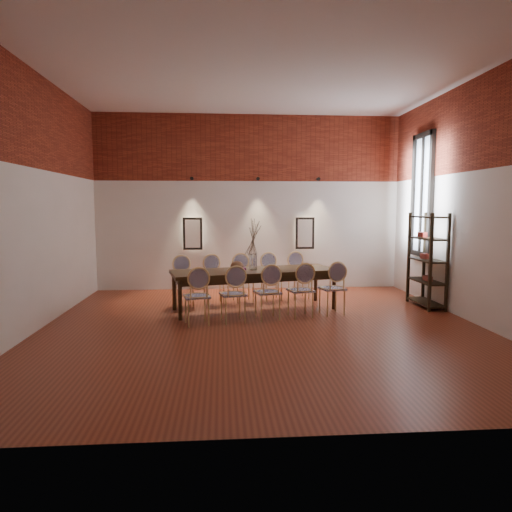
{
  "coord_description": "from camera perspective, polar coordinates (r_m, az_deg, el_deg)",
  "views": [
    {
      "loc": [
        -0.64,
        -7.08,
        1.91
      ],
      "look_at": [
        -0.04,
        0.86,
        1.05
      ],
      "focal_mm": 32.0,
      "sensor_mm": 36.0,
      "label": 1
    }
  ],
  "objects": [
    {
      "name": "spot_fixture_mid",
      "position": [
        10.56,
        0.25,
        9.63
      ],
      "size": [
        0.08,
        0.1,
        0.08
      ],
      "primitive_type": "cylinder",
      "rotation": [
        1.57,
        0.0,
        0.0
      ],
      "color": "black",
      "rests_on": "wall_back"
    },
    {
      "name": "chair_near_a",
      "position": [
        7.48,
        -7.41,
        -4.99
      ],
      "size": [
        0.53,
        0.53,
        0.94
      ],
      "primitive_type": null,
      "rotation": [
        0.0,
        0.0,
        0.22
      ],
      "color": "#DBBB76",
      "rests_on": "floor"
    },
    {
      "name": "spot_fixture_left",
      "position": [
        10.54,
        -8.02,
        9.58
      ],
      "size": [
        0.08,
        0.1,
        0.08
      ],
      "primitive_type": "cylinder",
      "rotation": [
        1.57,
        0.0,
        0.0
      ],
      "color": "black",
      "rests_on": "wall_back"
    },
    {
      "name": "brick_band_back",
      "position": [
        10.67,
        -0.88,
        13.37
      ],
      "size": [
        7.0,
        0.02,
        1.5
      ],
      "primitive_type": "cube",
      "color": "maroon",
      "rests_on": "ground"
    },
    {
      "name": "niche_left",
      "position": [
        10.57,
        -7.91,
        2.79
      ],
      "size": [
        0.36,
        0.06,
        0.66
      ],
      "primitive_type": "cube",
      "color": "#FFEAC6",
      "rests_on": "wall_back"
    },
    {
      "name": "spot_fixture_right",
      "position": [
        10.76,
        7.8,
        9.51
      ],
      "size": [
        0.08,
        0.1,
        0.08
      ],
      "primitive_type": "cylinder",
      "rotation": [
        1.57,
        0.0,
        0.0
      ],
      "color": "black",
      "rests_on": "wall_back"
    },
    {
      "name": "window_frame",
      "position": [
        9.96,
        20.02,
        7.17
      ],
      "size": [
        0.08,
        0.9,
        2.5
      ],
      "primitive_type": "cube",
      "color": "black",
      "rests_on": "wall_right"
    },
    {
      "name": "brick_band_front",
      "position": [
        3.9,
        6.06,
        26.25
      ],
      "size": [
        7.0,
        0.02,
        1.5
      ],
      "primitive_type": "cube",
      "color": "maroon",
      "rests_on": "ground"
    },
    {
      "name": "wall_back",
      "position": [
        10.65,
        -0.89,
        6.64
      ],
      "size": [
        7.0,
        0.1,
        4.0
      ],
      "primitive_type": "cube",
      "color": "silver",
      "rests_on": "ground"
    },
    {
      "name": "book",
      "position": [
        8.49,
        -2.24,
        -1.6
      ],
      "size": [
        0.29,
        0.23,
        0.03
      ],
      "primitive_type": "cube",
      "rotation": [
        0.0,
        0.0,
        0.22
      ],
      "color": "#7E1E5D",
      "rests_on": "dining_table"
    },
    {
      "name": "dining_table",
      "position": [
        8.51,
        -0.21,
        -4.24
      ],
      "size": [
        3.17,
        1.62,
        0.75
      ],
      "primitive_type": "cube",
      "rotation": [
        0.0,
        0.0,
        0.22
      ],
      "color": "#38210E",
      "rests_on": "floor"
    },
    {
      "name": "wall_left",
      "position": [
        7.66,
        -26.82,
        6.18
      ],
      "size": [
        0.1,
        7.0,
        4.0
      ],
      "primitive_type": "cube",
      "color": "silver",
      "rests_on": "ground"
    },
    {
      "name": "window_mullion",
      "position": [
        9.96,
        20.02,
        7.17
      ],
      "size": [
        0.06,
        0.06,
        2.4
      ],
      "primitive_type": "cube",
      "color": "black",
      "rests_on": "wall_right"
    },
    {
      "name": "wall_front",
      "position": [
        3.59,
        6.04,
        7.58
      ],
      "size": [
        7.0,
        0.1,
        4.0
      ],
      "primitive_type": "cube",
      "color": "silver",
      "rests_on": "ground"
    },
    {
      "name": "chair_near_b",
      "position": [
        7.6,
        -2.89,
        -4.76
      ],
      "size": [
        0.53,
        0.53,
        0.94
      ],
      "primitive_type": null,
      "rotation": [
        0.0,
        0.0,
        0.22
      ],
      "color": "#DBBB76",
      "rests_on": "floor"
    },
    {
      "name": "shelving_rack",
      "position": [
        9.31,
        20.61,
        -0.47
      ],
      "size": [
        0.39,
        1.0,
        1.8
      ],
      "primitive_type": null,
      "rotation": [
        0.0,
        0.0,
        0.01
      ],
      "color": "black",
      "rests_on": "floor"
    },
    {
      "name": "chair_far_b",
      "position": [
        9.08,
        -5.29,
        -3.0
      ],
      "size": [
        0.53,
        0.53,
        0.94
      ],
      "primitive_type": null,
      "rotation": [
        0.0,
        0.0,
        3.37
      ],
      "color": "#DBBB76",
      "rests_on": "floor"
    },
    {
      "name": "chair_near_d",
      "position": [
        7.98,
        5.58,
        -4.26
      ],
      "size": [
        0.53,
        0.53,
        0.94
      ],
      "primitive_type": null,
      "rotation": [
        0.0,
        0.0,
        0.22
      ],
      "color": "#DBBB76",
      "rests_on": "floor"
    },
    {
      "name": "wall_right",
      "position": [
        8.23,
        26.44,
        6.15
      ],
      "size": [
        0.1,
        7.0,
        4.0
      ],
      "primitive_type": "cube",
      "color": "silver",
      "rests_on": "ground"
    },
    {
      "name": "dried_branches",
      "position": [
        8.38,
        -0.36,
        2.33
      ],
      "size": [
        0.5,
        0.5,
        0.7
      ],
      "primitive_type": null,
      "color": "#433A2C",
      "rests_on": "vase"
    },
    {
      "name": "window_glass",
      "position": [
        9.97,
        20.12,
        7.16
      ],
      "size": [
        0.02,
        0.78,
        2.38
      ],
      "primitive_type": "cube",
      "color": "silver",
      "rests_on": "wall_right"
    },
    {
      "name": "bowl",
      "position": [
        8.3,
        -2.39,
        -1.26
      ],
      "size": [
        0.24,
        0.24,
        0.18
      ],
      "primitive_type": "ellipsoid",
      "color": "brown",
      "rests_on": "dining_table"
    },
    {
      "name": "chair_near_c",
      "position": [
        7.77,
        1.45,
        -4.52
      ],
      "size": [
        0.53,
        0.53,
        0.94
      ],
      "primitive_type": null,
      "rotation": [
        0.0,
        0.0,
        0.22
      ],
      "color": "#DBBB76",
      "rests_on": "floor"
    },
    {
      "name": "chair_near_e",
      "position": [
        8.23,
        9.48,
        -4.0
      ],
      "size": [
        0.53,
        0.53,
        0.94
      ],
      "primitive_type": null,
      "rotation": [
        0.0,
        0.0,
        0.22
      ],
      "color": "#DBBB76",
      "rests_on": "floor"
    },
    {
      "name": "brick_band_left",
      "position": [
        7.75,
        -26.79,
        15.48
      ],
      "size": [
        0.02,
        7.0,
        1.5
      ],
      "primitive_type": "cube",
      "color": "maroon",
      "rests_on": "ground"
    },
    {
      "name": "chair_far_d",
      "position": [
        9.4,
        1.96,
        -2.66
      ],
      "size": [
        0.53,
        0.53,
        0.94
      ],
      "primitive_type": null,
      "rotation": [
        0.0,
        0.0,
        3.37
      ],
      "color": "#DBBB76",
      "rests_on": "floor"
    },
    {
      "name": "ceiling",
      "position": [
        7.42,
        0.88,
        22.61
      ],
      "size": [
        7.0,
        7.0,
        0.02
      ],
      "primitive_type": "cube",
      "color": "silver",
      "rests_on": "ground"
    },
    {
      "name": "brick_band_right",
      "position": [
        8.31,
        26.44,
        14.82
      ],
      "size": [
        0.02,
        7.0,
        1.5
      ],
      "primitive_type": "cube",
      "color": "maroon",
      "rests_on": "ground"
    },
    {
      "name": "chair_far_a",
      "position": [
        8.97,
        -9.08,
        -3.16
      ],
      "size": [
        0.53,
        0.53,
        0.94
      ],
      "primitive_type": null,
      "rotation": [
        0.0,
        0.0,
        3.37
      ],
      "color": "#DBBB76",
      "rests_on": "floor"
    },
    {
      "name": "floor",
      "position": [
        7.37,
        0.83,
        -8.95
      ],
      "size": [
        7.0,
        7.0,
        0.02
      ],
      "primitive_type": "cube",
      "color": "maroon",
      "rests_on": "ground"
    },
    {
      "name": "chair_far_c",
      "position": [
        9.22,
        -1.6,
        -2.83
      ],
      "size": [
        0.53,
        0.53,
        0.94
      ],
      "primitive_type": null,
      "rotation": [
        0.0,
        0.0,
        3.37
      ],
      "color": "#DBBB76",
      "rests_on": "floor"
    },
    {
      "name": "niche_right",
      "position": [
        10.73,
        6.1,
        2.86
      ],
      "size": [
        0.36,
        0.06,
        0.66
      ],
      "primitive_type": "cube",
      "color": "#FFEAC6",
      "rests_on": "wall_back"
    },
    {
      "name": "vase",
      "position": [
        8.42,
        -0.36,
        -0.73
      ],
      "size": [
        0.14,
        0.14,
        0.3
      ],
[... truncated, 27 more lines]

